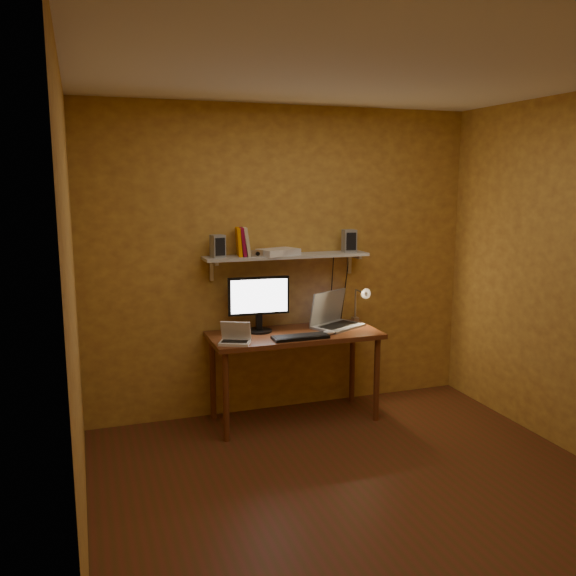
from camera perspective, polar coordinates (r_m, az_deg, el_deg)
name	(u,v)px	position (r m, az deg, el deg)	size (l,w,h in m)	color
room	(368,294)	(3.75, 7.46, -0.58)	(3.44, 3.24, 2.64)	#5B2717
desk	(295,343)	(5.04, 0.61, -5.14)	(1.40, 0.60, 0.75)	#622A17
wall_shelf	(287,256)	(5.08, -0.10, 2.98)	(1.40, 0.25, 0.21)	silver
monitor	(259,301)	(5.00, -2.75, -1.24)	(0.51, 0.23, 0.46)	black
laptop	(333,317)	(5.23, 4.25, -2.76)	(0.50, 0.45, 0.30)	gray
netbook	(235,337)	(4.71, -4.96, -4.60)	(0.28, 0.25, 0.17)	white
keyboard	(300,337)	(4.83, 1.17, -4.61)	(0.45, 0.15, 0.02)	black
mouse	(329,332)	(4.96, 3.85, -4.16)	(0.10, 0.07, 0.04)	white
desk_lamp	(361,300)	(5.33, 6.86, -1.11)	(0.09, 0.23, 0.38)	silver
speaker_left	(218,246)	(4.91, -6.59, 3.91)	(0.10, 0.10, 0.18)	gray
speaker_right	(349,241)	(5.28, 5.74, 4.42)	(0.11, 0.11, 0.19)	gray
books	(243,242)	(4.97, -4.26, 4.33)	(0.14, 0.17, 0.24)	orange
shelf_camera	(257,253)	(4.93, -2.89, 3.25)	(0.09, 0.04, 0.06)	silver
router	(278,252)	(5.04, -0.92, 3.40)	(0.32, 0.21, 0.05)	white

